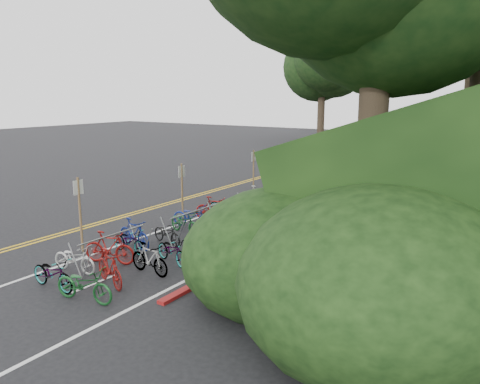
% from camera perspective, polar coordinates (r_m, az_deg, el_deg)
% --- Properties ---
extents(ground, '(120.00, 120.00, 0.00)m').
position_cam_1_polar(ground, '(18.06, -18.78, -6.36)').
color(ground, black).
rests_on(ground, ground).
extents(road_markings, '(7.47, 80.00, 0.01)m').
position_cam_1_polar(road_markings, '(24.94, 0.62, -0.78)').
color(road_markings, gold).
rests_on(road_markings, ground).
extents(red_curb, '(0.25, 28.00, 0.10)m').
position_cam_1_polar(red_curb, '(24.42, 13.15, -1.26)').
color(red_curb, maroon).
rests_on(red_curb, ground).
extents(bike_rack_front, '(1.10, 2.70, 1.08)m').
position_cam_1_polar(bike_rack_front, '(15.54, -15.24, -6.04)').
color(bike_rack_front, gray).
rests_on(bike_rack_front, ground).
extents(bike_racks_rest, '(1.14, 23.00, 1.17)m').
position_cam_1_polar(bike_racks_rest, '(26.16, 8.44, 1.59)').
color(bike_racks_rest, gray).
rests_on(bike_racks_rest, ground).
extents(signpost_near, '(0.08, 0.40, 2.67)m').
position_cam_1_polar(signpost_near, '(17.11, -18.94, -2.08)').
color(signpost_near, brown).
rests_on(signpost_near, ground).
extents(signposts_rest, '(0.08, 18.40, 2.50)m').
position_cam_1_polar(signposts_rest, '(28.01, 4.87, 3.54)').
color(signposts_rest, brown).
rests_on(signposts_rest, ground).
extents(bike_front, '(0.81, 1.86, 1.08)m').
position_cam_1_polar(bike_front, '(17.25, -12.79, -4.99)').
color(bike_front, navy).
rests_on(bike_front, ground).
extents(bike_valet, '(3.49, 15.12, 1.09)m').
position_cam_1_polar(bike_valet, '(18.20, -4.78, -4.07)').
color(bike_valet, slate).
rests_on(bike_valet, ground).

